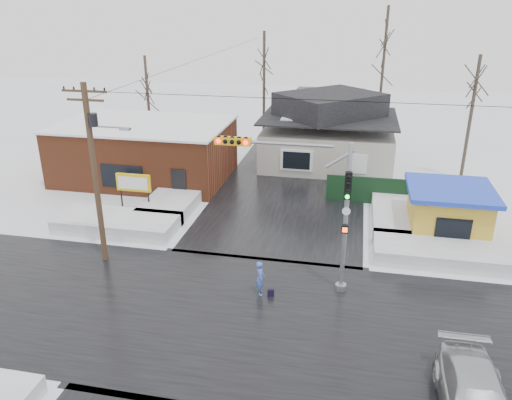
% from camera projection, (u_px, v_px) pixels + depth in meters
% --- Properties ---
extents(ground, '(120.00, 120.00, 0.00)m').
position_uv_depth(ground, '(241.00, 317.00, 21.01)').
color(ground, white).
rests_on(ground, ground).
extents(road_ns, '(10.00, 120.00, 0.02)m').
position_uv_depth(road_ns, '(241.00, 317.00, 21.01)').
color(road_ns, black).
rests_on(road_ns, ground).
extents(road_ew, '(120.00, 10.00, 0.02)m').
position_uv_depth(road_ew, '(241.00, 317.00, 21.01)').
color(road_ew, black).
rests_on(road_ew, ground).
extents(snowbank_nw, '(7.00, 3.00, 0.80)m').
position_uv_depth(snowbank_nw, '(118.00, 223.00, 28.90)').
color(snowbank_nw, white).
rests_on(snowbank_nw, ground).
extents(snowbank_ne, '(7.00, 3.00, 0.80)m').
position_uv_depth(snowbank_ne, '(443.00, 252.00, 25.54)').
color(snowbank_ne, white).
rests_on(snowbank_ne, ground).
extents(snowbank_nside_w, '(3.00, 8.00, 0.80)m').
position_uv_depth(snowbank_nside_w, '(180.00, 195.00, 33.07)').
color(snowbank_nside_w, white).
rests_on(snowbank_nside_w, ground).
extents(snowbank_nside_e, '(3.00, 8.00, 0.80)m').
position_uv_depth(snowbank_nside_e, '(397.00, 211.00, 30.46)').
color(snowbank_nside_e, white).
rests_on(snowbank_nside_e, ground).
extents(traffic_signal, '(6.05, 0.68, 7.00)m').
position_uv_depth(traffic_signal, '(310.00, 196.00, 21.55)').
color(traffic_signal, gray).
rests_on(traffic_signal, ground).
extents(utility_pole, '(3.15, 0.44, 9.00)m').
position_uv_depth(utility_pole, '(95.00, 165.00, 23.76)').
color(utility_pole, '#382619').
rests_on(utility_pole, ground).
extents(brick_building, '(12.20, 8.20, 4.12)m').
position_uv_depth(brick_building, '(145.00, 150.00, 36.81)').
color(brick_building, brown).
rests_on(brick_building, ground).
extents(marquee_sign, '(2.20, 0.21, 2.55)m').
position_uv_depth(marquee_sign, '(134.00, 184.00, 30.60)').
color(marquee_sign, black).
rests_on(marquee_sign, ground).
extents(house, '(10.40, 8.40, 5.76)m').
position_uv_depth(house, '(328.00, 132.00, 39.64)').
color(house, '#B5B0A3').
rests_on(house, ground).
extents(kiosk, '(4.60, 4.60, 2.88)m').
position_uv_depth(kiosk, '(448.00, 211.00, 27.77)').
color(kiosk, gold).
rests_on(kiosk, ground).
extents(fence, '(8.00, 0.12, 1.80)m').
position_uv_depth(fence, '(388.00, 192.00, 32.18)').
color(fence, black).
rests_on(fence, ground).
extents(tree_far_left, '(3.00, 3.00, 10.00)m').
position_uv_depth(tree_far_left, '(264.00, 56.00, 42.40)').
color(tree_far_left, '#332821').
rests_on(tree_far_left, ground).
extents(tree_far_mid, '(3.00, 3.00, 12.00)m').
position_uv_depth(tree_far_mid, '(386.00, 36.00, 41.75)').
color(tree_far_mid, '#332821').
rests_on(tree_far_mid, ground).
extents(tree_far_right, '(3.00, 3.00, 9.00)m').
position_uv_depth(tree_far_right, '(476.00, 82.00, 34.26)').
color(tree_far_right, '#332821').
rests_on(tree_far_right, ground).
extents(tree_far_west, '(3.00, 3.00, 8.00)m').
position_uv_depth(tree_far_west, '(146.00, 75.00, 43.04)').
color(tree_far_west, '#332821').
rests_on(tree_far_west, ground).
extents(pedestrian, '(0.53, 0.68, 1.63)m').
position_uv_depth(pedestrian, '(260.00, 278.00, 22.37)').
color(pedestrian, '#4560C3').
rests_on(pedestrian, ground).
extents(shopping_bag, '(0.30, 0.21, 0.35)m').
position_uv_depth(shopping_bag, '(271.00, 293.00, 22.39)').
color(shopping_bag, black).
rests_on(shopping_bag, ground).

